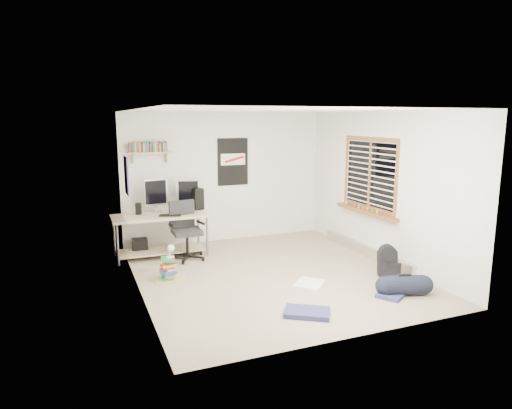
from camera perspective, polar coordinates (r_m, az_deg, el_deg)
name	(u,v)px	position (r m, az deg, el deg)	size (l,w,h in m)	color
floor	(271,274)	(7.19, 1.95, -8.73)	(4.00, 4.50, 0.01)	gray
ceiling	(273,110)	(6.78, 2.09, 11.71)	(4.00, 4.50, 0.01)	white
back_wall	(225,177)	(8.96, -3.85, 3.41)	(4.00, 0.01, 2.50)	silver
left_wall	(136,204)	(6.34, -14.79, 0.03)	(0.01, 4.50, 2.50)	silver
right_wall	(382,188)	(7.89, 15.46, 2.05)	(0.01, 4.50, 2.50)	silver
desk	(161,236)	(8.18, -11.82, -3.82)	(1.63, 0.71, 0.74)	tan
monitor_left	(156,198)	(8.34, -12.38, 0.78)	(0.43, 0.11, 0.48)	gray
monitor_right	(188,197)	(8.45, -8.54, 0.90)	(0.39, 0.10, 0.43)	#949599
pc_tower	(195,198)	(8.49, -7.57, 0.81)	(0.18, 0.37, 0.39)	black
keyboard	(170,215)	(7.95, -10.68, -1.33)	(0.37, 0.13, 0.02)	black
speaker_left	(138,209)	(8.18, -14.48, -0.50)	(0.10, 0.10, 0.20)	black
speaker_right	(194,204)	(8.50, -7.76, 0.06)	(0.08, 0.08, 0.17)	black
office_chair	(187,231)	(7.88, -8.64, -3.34)	(0.66, 0.66, 1.00)	black
wall_shelf	(150,153)	(8.46, -13.08, 6.33)	(0.80, 0.22, 0.24)	tan
poster_back_wall	(233,162)	(8.95, -2.90, 5.34)	(0.62, 0.03, 0.92)	black
poster_left_wall	(126,176)	(7.49, -15.91, 3.51)	(0.02, 0.42, 0.60)	navy
window	(369,174)	(8.07, 13.93, 3.74)	(0.10, 1.50, 1.26)	brown
baseboard_heater	(366,250)	(8.34, 13.54, -5.57)	(0.08, 2.50, 0.18)	#B7B2A8
backpack	(387,263)	(7.33, 16.08, -7.07)	(0.28, 0.22, 0.37)	black
duffel_bag	(404,285)	(6.65, 18.04, -9.56)	(0.28, 0.28, 0.54)	black
tshirt	(309,284)	(6.76, 6.70, -9.84)	(0.44, 0.37, 0.04)	silver
jeans_a	(307,312)	(5.82, 6.42, -13.26)	(0.56, 0.35, 0.06)	navy
jeans_b	(391,294)	(6.61, 16.57, -10.69)	(0.42, 0.32, 0.05)	navy
book_stack	(169,270)	(7.03, -10.83, -8.03)	(0.44, 0.36, 0.30)	brown
desk_lamp	(170,255)	(6.95, -10.70, -6.27)	(0.11, 0.19, 0.19)	white
subwoofer	(140,247)	(8.38, -14.29, -5.17)	(0.26, 0.26, 0.29)	black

